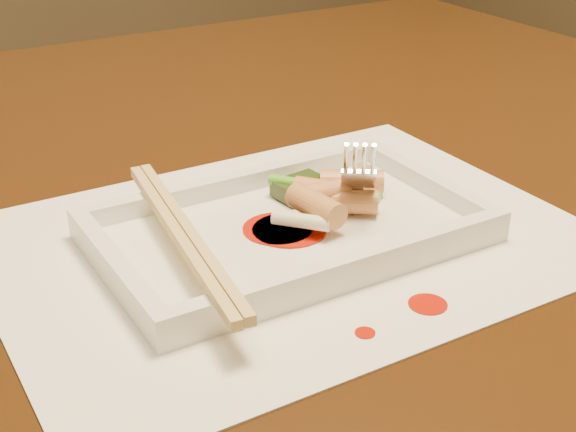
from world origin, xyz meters
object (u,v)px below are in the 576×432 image
chopstick_a (177,235)px  fork (360,103)px  placemat (288,240)px  table (110,291)px  plate_base (288,234)px

chopstick_a → fork: bearing=6.8°
placemat → chopstick_a: 0.09m
placemat → chopstick_a: size_ratio=1.80×
table → placemat: (0.08, -0.16, 0.10)m
table → placemat: placemat is taller
table → fork: bearing=-43.2°
table → placemat: 0.21m
plate_base → fork: size_ratio=1.86×
placemat → plate_base: (0.00, 0.00, 0.00)m
table → plate_base: plate_base is taller
chopstick_a → table: bearing=90.3°
placemat → fork: bearing=14.4°
plate_base → chopstick_a: (-0.08, 0.00, 0.02)m
table → placemat: size_ratio=3.50×
plate_base → fork: bearing=14.4°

